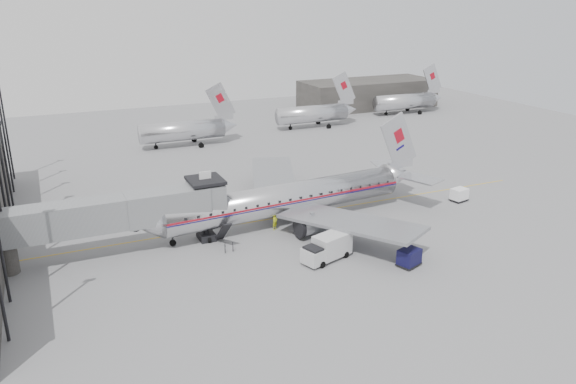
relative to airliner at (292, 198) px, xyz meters
name	(u,v)px	position (x,y,z in m)	size (l,w,h in m)	color
ground	(303,237)	(-0.69, -4.39, -2.75)	(160.00, 160.00, 0.00)	slate
hangar	(367,94)	(44.31, 55.61, 0.25)	(30.00, 12.00, 6.00)	#32302E
apron_line	(304,213)	(2.31, 1.61, -2.74)	(0.15, 60.00, 0.01)	gold
jet_bridge	(130,211)	(-17.35, -0.73, 1.43)	(21.00, 6.20, 7.10)	slate
distant_aircraft_near	(183,130)	(-2.48, 37.61, -0.02)	(16.39, 3.20, 10.26)	silver
distant_aircraft_mid	(313,113)	(23.52, 41.61, -0.02)	(16.39, 3.20, 10.26)	silver
distant_aircraft_far	(405,101)	(47.52, 45.61, -0.02)	(16.39, 3.20, 10.26)	silver
airliner	(292,198)	(0.00, 0.00, 0.00)	(34.57, 31.94, 10.93)	silver
service_van	(327,248)	(-0.98, -10.15, -1.49)	(5.44, 3.41, 2.39)	#BCBCBE
baggage_cart_navy	(409,257)	(5.31, -14.39, -1.87)	(2.52, 2.22, 1.65)	#0E0C33
baggage_cart_white	(459,194)	(21.35, -2.39, -1.92)	(2.24, 1.87, 1.56)	white
ramp_worker	(275,222)	(-2.59, -1.39, -1.83)	(0.67, 0.44, 1.84)	#B8C316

